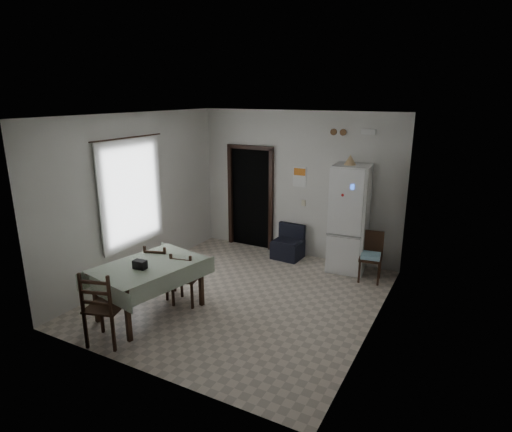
{
  "coord_description": "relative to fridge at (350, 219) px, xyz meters",
  "views": [
    {
      "loc": [
        3.2,
        -5.5,
        3.21
      ],
      "look_at": [
        0.0,
        0.5,
        1.25
      ],
      "focal_mm": 30.0,
      "sensor_mm": 36.0,
      "label": 1
    }
  ],
  "objects": [
    {
      "name": "curtain_rod",
      "position": [
        -3.21,
        -2.13,
        1.5
      ],
      "size": [
        0.02,
        1.6,
        0.02
      ],
      "primitive_type": "cylinder",
      "rotation": [
        1.57,
        0.0,
        0.0
      ],
      "color": "black",
      "rests_on": "ground"
    },
    {
      "name": "dining_chair_far_right",
      "position": [
        -1.85,
        -2.51,
        -0.56
      ],
      "size": [
        0.45,
        0.45,
        0.87
      ],
      "primitive_type": null,
      "rotation": [
        0.0,
        0.0,
        3.37
      ],
      "color": "black",
      "rests_on": "ground"
    },
    {
      "name": "calendar",
      "position": [
        -1.13,
        0.31,
        0.62
      ],
      "size": [
        0.28,
        0.02,
        0.4
      ],
      "primitive_type": "cube",
      "color": "white",
      "rests_on": "ground"
    },
    {
      "name": "ceiling",
      "position": [
        -1.18,
        -1.93,
        1.9
      ],
      "size": [
        4.2,
        4.5,
        0.02
      ],
      "primitive_type": null,
      "color": "white",
      "rests_on": "ground"
    },
    {
      "name": "fridge",
      "position": [
        0.0,
        0.0,
        0.0
      ],
      "size": [
        0.7,
        0.7,
        1.99
      ],
      "primitive_type": null,
      "rotation": [
        0.0,
        0.0,
        0.08
      ],
      "color": "white",
      "rests_on": "ground"
    },
    {
      "name": "wall_left",
      "position": [
        -3.28,
        -1.93,
        0.45
      ],
      "size": [
        0.02,
        4.5,
        2.9
      ],
      "primitive_type": null,
      "color": "silver",
      "rests_on": "ground"
    },
    {
      "name": "navy_seat",
      "position": [
        -1.22,
        -0.0,
        -0.66
      ],
      "size": [
        0.58,
        0.57,
        0.67
      ],
      "primitive_type": null,
      "rotation": [
        0.0,
        0.0,
        -0.05
      ],
      "color": "black",
      "rests_on": "ground"
    },
    {
      "name": "calendar_image",
      "position": [
        -1.13,
        0.3,
        0.72
      ],
      "size": [
        0.24,
        0.01,
        0.14
      ],
      "primitive_type": "cube",
      "color": "orange",
      "rests_on": "ground"
    },
    {
      "name": "vent_left",
      "position": [
        -0.48,
        0.3,
        1.52
      ],
      "size": [
        0.12,
        0.03,
        0.12
      ],
      "primitive_type": "cylinder",
      "rotation": [
        1.57,
        0.0,
        0.0
      ],
      "color": "brown",
      "rests_on": "ground"
    },
    {
      "name": "window_recess",
      "position": [
        -3.33,
        -2.13,
        0.55
      ],
      "size": [
        0.1,
        1.2,
        1.6
      ],
      "primitive_type": "cube",
      "color": "silver",
      "rests_on": "ground"
    },
    {
      "name": "curtain",
      "position": [
        -3.22,
        -2.13,
        0.55
      ],
      "size": [
        0.02,
        1.45,
        1.85
      ],
      "primitive_type": "cube",
      "color": "white",
      "rests_on": "ground"
    },
    {
      "name": "doorway",
      "position": [
        -2.23,
        0.52,
        0.06
      ],
      "size": [
        1.06,
        0.52,
        2.22
      ],
      "color": "black",
      "rests_on": "ground"
    },
    {
      "name": "emergency_light",
      "position": [
        0.17,
        0.28,
        1.55
      ],
      "size": [
        0.25,
        0.07,
        0.09
      ],
      "primitive_type": "cube",
      "color": "white",
      "rests_on": "ground"
    },
    {
      "name": "wall_back",
      "position": [
        -1.18,
        0.32,
        0.45
      ],
      "size": [
        4.2,
        0.02,
        2.9
      ],
      "primitive_type": null,
      "color": "silver",
      "rests_on": "ground"
    },
    {
      "name": "dining_table",
      "position": [
        -2.12,
        -3.03,
        -0.6
      ],
      "size": [
        1.29,
        1.7,
        0.79
      ],
      "primitive_type": null,
      "rotation": [
        0.0,
        0.0,
        -0.21
      ],
      "color": "#99A890",
      "rests_on": "ground"
    },
    {
      "name": "light_switch",
      "position": [
        -1.03,
        0.31,
        0.1
      ],
      "size": [
        0.08,
        0.02,
        0.12
      ],
      "primitive_type": "cube",
      "color": "beige",
      "rests_on": "ground"
    },
    {
      "name": "wall_front",
      "position": [
        -1.18,
        -4.18,
        0.45
      ],
      "size": [
        4.2,
        0.02,
        2.9
      ],
      "primitive_type": null,
      "color": "silver",
      "rests_on": "ground"
    },
    {
      "name": "dining_chair_far_left",
      "position": [
        -2.39,
        -2.48,
        -0.54
      ],
      "size": [
        0.48,
        0.48,
        0.9
      ],
      "primitive_type": null,
      "rotation": [
        0.0,
        0.0,
        3.44
      ],
      "color": "black",
      "rests_on": "ground"
    },
    {
      "name": "ground",
      "position": [
        -1.18,
        -1.93,
        -1.0
      ],
      "size": [
        4.5,
        4.5,
        0.0
      ],
      "primitive_type": "plane",
      "color": "#BCAC99",
      "rests_on": "ground"
    },
    {
      "name": "dining_chair_near_head",
      "position": [
        -2.11,
        -3.9,
        -0.47
      ],
      "size": [
        0.57,
        0.57,
        1.06
      ],
      "primitive_type": null,
      "rotation": [
        0.0,
        0.0,
        3.44
      ],
      "color": "black",
      "rests_on": "ground"
    },
    {
      "name": "tan_cone",
      "position": [
        -0.05,
        -0.04,
        1.08
      ],
      "size": [
        0.24,
        0.24,
        0.18
      ],
      "primitive_type": "cone",
      "rotation": [
        0.0,
        0.0,
        0.12
      ],
      "color": "tan",
      "rests_on": "fridge"
    },
    {
      "name": "vent_right",
      "position": [
        -0.3,
        0.3,
        1.52
      ],
      "size": [
        0.12,
        0.03,
        0.12
      ],
      "primitive_type": "cylinder",
      "rotation": [
        1.57,
        0.0,
        0.0
      ],
      "color": "brown",
      "rests_on": "ground"
    },
    {
      "name": "wall_right",
      "position": [
        0.92,
        -1.93,
        0.45
      ],
      "size": [
        0.02,
        4.5,
        2.9
      ],
      "primitive_type": null,
      "color": "silver",
      "rests_on": "ground"
    },
    {
      "name": "black_bag",
      "position": [
        -2.11,
        -3.21,
        -0.14
      ],
      "size": [
        0.2,
        0.13,
        0.12
      ],
      "primitive_type": "cube",
      "rotation": [
        0.0,
        0.0,
        0.09
      ],
      "color": "black",
      "rests_on": "dining_table"
    },
    {
      "name": "corner_chair",
      "position": [
        0.5,
        -0.31,
        -0.56
      ],
      "size": [
        0.43,
        0.43,
        0.88
      ],
      "primitive_type": null,
      "rotation": [
        0.0,
        0.0,
        0.14
      ],
      "color": "black",
      "rests_on": "ground"
    }
  ]
}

